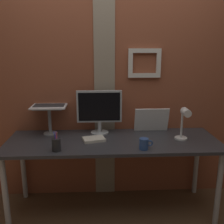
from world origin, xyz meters
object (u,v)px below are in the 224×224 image
(laptop, at_px, (50,100))
(pen_cup, at_px, (56,145))
(whiteboard_panel, at_px, (152,120))
(desk_lamp, at_px, (184,121))
(coffee_mug, at_px, (144,144))
(monitor, at_px, (99,109))

(laptop, xyz_separation_m, pen_cup, (0.13, -0.53, -0.28))
(laptop, height_order, whiteboard_panel, laptop)
(whiteboard_panel, xyz_separation_m, desk_lamp, (0.24, -0.30, 0.07))
(laptop, xyz_separation_m, coffee_mug, (0.88, -0.53, -0.29))
(desk_lamp, height_order, coffee_mug, desk_lamp)
(monitor, height_order, coffee_mug, monitor)
(monitor, bearing_deg, pen_cup, -129.31)
(pen_cup, bearing_deg, whiteboard_panel, 28.01)
(desk_lamp, xyz_separation_m, coffee_mug, (-0.40, -0.18, -0.15))
(coffee_mug, bearing_deg, monitor, 130.37)
(whiteboard_panel, bearing_deg, pen_cup, -151.99)
(whiteboard_panel, bearing_deg, monitor, -176.47)
(whiteboard_panel, xyz_separation_m, coffee_mug, (-0.16, -0.48, -0.07))
(laptop, height_order, coffee_mug, laptop)
(laptop, relative_size, pen_cup, 1.94)
(laptop, xyz_separation_m, desk_lamp, (1.28, -0.35, -0.14))
(monitor, height_order, laptop, laptop)
(monitor, bearing_deg, desk_lamp, -19.03)
(pen_cup, xyz_separation_m, coffee_mug, (0.75, 0.00, -0.01))
(monitor, distance_m, desk_lamp, 0.82)
(coffee_mug, bearing_deg, whiteboard_panel, 71.90)
(desk_lamp, relative_size, coffee_mug, 2.72)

